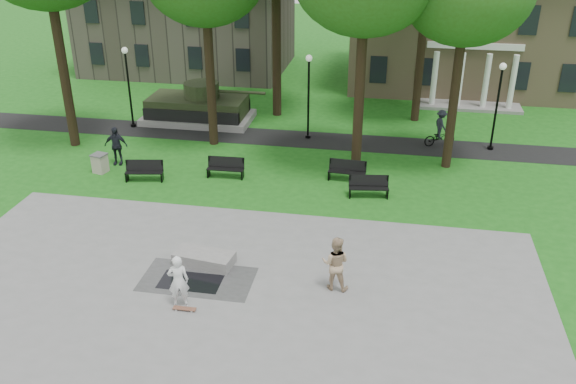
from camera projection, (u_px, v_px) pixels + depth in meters
name	position (u px, v px, depth m)	size (l,w,h in m)	color
ground	(249.00, 247.00, 23.79)	(120.00, 120.00, 0.00)	#175413
plaza	(213.00, 327.00, 19.35)	(22.00, 16.00, 0.02)	gray
footpath	(298.00, 139.00, 34.41)	(44.00, 2.60, 0.01)	black
building_right	(469.00, 21.00, 43.33)	(17.00, 12.00, 8.60)	#9E8460
building_left	(189.00, 21.00, 47.42)	(15.00, 10.00, 7.20)	#4C443D
lamp_left	(128.00, 81.00, 35.04)	(0.36, 0.36, 4.73)	black
lamp_mid	(309.00, 90.00, 33.38)	(0.36, 0.36, 4.73)	black
lamp_right	(498.00, 100.00, 31.80)	(0.36, 0.36, 4.73)	black
tank_monument	(199.00, 107.00, 36.83)	(7.45, 3.40, 2.40)	gray
puddle	(190.00, 282.00, 21.63)	(2.20, 1.20, 0.00)	black
concrete_block	(204.00, 258.00, 22.61)	(2.20, 1.00, 0.45)	gray
skateboard	(185.00, 309.00, 20.13)	(0.78, 0.20, 0.07)	brown
skateboarder	(178.00, 281.00, 20.02)	(0.69, 0.45, 1.89)	silver
friend_watching	(335.00, 263.00, 20.86)	(0.97, 0.76, 2.00)	tan
pedestrian_walker	(116.00, 146.00, 30.77)	(1.17, 0.49, 2.00)	black
cyclist	(440.00, 131.00, 33.19)	(1.89, 1.32, 2.02)	black
park_bench_0	(145.00, 170.00, 29.21)	(1.85, 0.82, 1.00)	black
park_bench_1	(226.00, 167.00, 29.55)	(1.81, 0.57, 1.00)	black
park_bench_2	(347.00, 170.00, 29.22)	(1.83, 0.64, 1.00)	black
park_bench_3	(369.00, 186.00, 27.62)	(1.84, 0.77, 1.00)	black
trash_bin	(100.00, 163.00, 30.08)	(0.79, 0.79, 0.96)	#B3A493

